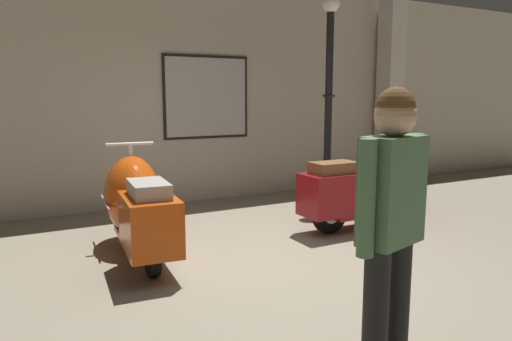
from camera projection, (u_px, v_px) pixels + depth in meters
The scene contains 6 objects.
ground_plane at pixel (281, 269), 4.57m from camera, with size 60.00×60.00×0.00m, color gray.
showroom_back_wall at pixel (178, 91), 7.22m from camera, with size 18.00×0.63×3.42m.
scooter_0 at pixel (137, 204), 4.99m from camera, with size 0.69×1.90×1.14m.
scooter_1 at pixel (377, 186), 6.02m from camera, with size 1.84×0.59×1.12m.
lamppost at pixel (329, 98), 7.04m from camera, with size 0.28×0.28×3.07m.
visitor_0 at pixel (391, 218), 2.61m from camera, with size 0.55×0.34×1.69m.
Camera 1 is at (-2.28, -3.73, 1.64)m, focal length 33.54 mm.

